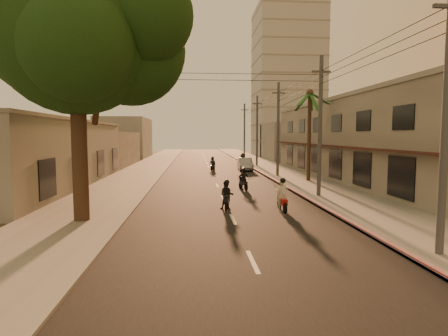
{
  "coord_description": "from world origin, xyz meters",
  "views": [
    {
      "loc": [
        -1.82,
        -15.41,
        4.0
      ],
      "look_at": [
        -0.15,
        5.45,
        2.17
      ],
      "focal_mm": 30.0,
      "sensor_mm": 36.0,
      "label": 1
    }
  ],
  "objects_px": {
    "parked_car": "(245,164)",
    "palm_tree": "(310,98)",
    "scooter_red": "(282,197)",
    "broadleaf_tree": "(86,35)",
    "scooter_mid_a": "(227,196)",
    "scooter_far_b": "(243,162)",
    "scooter_far_a": "(213,164)",
    "scooter_mid_b": "(243,180)"
  },
  "relations": [
    {
      "from": "parked_car",
      "to": "palm_tree",
      "type": "bearing_deg",
      "value": -66.61
    },
    {
      "from": "parked_car",
      "to": "scooter_red",
      "type": "bearing_deg",
      "value": -90.31
    },
    {
      "from": "scooter_red",
      "to": "parked_car",
      "type": "height_order",
      "value": "scooter_red"
    },
    {
      "from": "broadleaf_tree",
      "to": "palm_tree",
      "type": "relative_size",
      "value": 1.48
    },
    {
      "from": "scooter_red",
      "to": "palm_tree",
      "type": "bearing_deg",
      "value": 66.62
    },
    {
      "from": "scooter_red",
      "to": "scooter_mid_a",
      "type": "bearing_deg",
      "value": 164.9
    },
    {
      "from": "scooter_mid_a",
      "to": "parked_car",
      "type": "distance_m",
      "value": 22.55
    },
    {
      "from": "scooter_far_b",
      "to": "scooter_red",
      "type": "bearing_deg",
      "value": -77.82
    },
    {
      "from": "scooter_far_a",
      "to": "scooter_red",
      "type": "bearing_deg",
      "value": -65.38
    },
    {
      "from": "scooter_mid_b",
      "to": "scooter_far_a",
      "type": "height_order",
      "value": "scooter_mid_b"
    },
    {
      "from": "scooter_red",
      "to": "scooter_far_b",
      "type": "xyz_separation_m",
      "value": [
        1.06,
        24.43,
        0.1
      ]
    },
    {
      "from": "broadleaf_tree",
      "to": "parked_car",
      "type": "relative_size",
      "value": 2.73
    },
    {
      "from": "palm_tree",
      "to": "parked_car",
      "type": "xyz_separation_m",
      "value": [
        -4.04,
        10.65,
        -6.43
      ]
    },
    {
      "from": "broadleaf_tree",
      "to": "scooter_far_a",
      "type": "distance_m",
      "value": 26.84
    },
    {
      "from": "scooter_far_a",
      "to": "scooter_mid_b",
      "type": "bearing_deg",
      "value": -65.9
    },
    {
      "from": "broadleaf_tree",
      "to": "palm_tree",
      "type": "height_order",
      "value": "broadleaf_tree"
    },
    {
      "from": "scooter_far_b",
      "to": "parked_car",
      "type": "distance_m",
      "value": 1.5
    },
    {
      "from": "scooter_mid_a",
      "to": "scooter_far_a",
      "type": "bearing_deg",
      "value": 99.16
    },
    {
      "from": "scooter_far_a",
      "to": "parked_car",
      "type": "distance_m",
      "value": 3.71
    },
    {
      "from": "scooter_mid_a",
      "to": "scooter_far_b",
      "type": "xyz_separation_m",
      "value": [
        3.93,
        23.68,
        0.13
      ]
    },
    {
      "from": "palm_tree",
      "to": "scooter_mid_b",
      "type": "relative_size",
      "value": 4.96
    },
    {
      "from": "scooter_red",
      "to": "scooter_mid_a",
      "type": "relative_size",
      "value": 1.1
    },
    {
      "from": "scooter_mid_b",
      "to": "scooter_far_a",
      "type": "xyz_separation_m",
      "value": [
        -1.52,
        15.24,
        -0.01
      ]
    },
    {
      "from": "scooter_mid_b",
      "to": "palm_tree",
      "type": "bearing_deg",
      "value": 21.22
    },
    {
      "from": "broadleaf_tree",
      "to": "scooter_far_a",
      "type": "xyz_separation_m",
      "value": [
        6.87,
        24.76,
        -7.74
      ]
    },
    {
      "from": "scooter_red",
      "to": "scooter_far_b",
      "type": "bearing_deg",
      "value": 87.1
    },
    {
      "from": "scooter_mid_b",
      "to": "scooter_red",
      "type": "bearing_deg",
      "value": -96.43
    },
    {
      "from": "broadleaf_tree",
      "to": "scooter_mid_b",
      "type": "bearing_deg",
      "value": 48.61
    },
    {
      "from": "scooter_red",
      "to": "scooter_far_b",
      "type": "relative_size",
      "value": 0.95
    },
    {
      "from": "scooter_far_b",
      "to": "scooter_far_a",
      "type": "bearing_deg",
      "value": -146.49
    },
    {
      "from": "palm_tree",
      "to": "scooter_far_a",
      "type": "distance_m",
      "value": 14.83
    },
    {
      "from": "parked_car",
      "to": "scooter_mid_a",
      "type": "bearing_deg",
      "value": -97.7
    },
    {
      "from": "scooter_far_a",
      "to": "parked_car",
      "type": "relative_size",
      "value": 0.37
    },
    {
      "from": "scooter_mid_a",
      "to": "parked_car",
      "type": "bearing_deg",
      "value": 89.7
    },
    {
      "from": "scooter_red",
      "to": "parked_car",
      "type": "xyz_separation_m",
      "value": [
        1.17,
        22.94,
        -0.06
      ]
    },
    {
      "from": "scooter_mid_a",
      "to": "broadleaf_tree",
      "type": "bearing_deg",
      "value": -150.47
    },
    {
      "from": "palm_tree",
      "to": "scooter_mid_a",
      "type": "bearing_deg",
      "value": -124.99
    },
    {
      "from": "scooter_mid_b",
      "to": "scooter_mid_a",
      "type": "bearing_deg",
      "value": -118.12
    },
    {
      "from": "palm_tree",
      "to": "parked_car",
      "type": "relative_size",
      "value": 1.85
    },
    {
      "from": "broadleaf_tree",
      "to": "scooter_red",
      "type": "xyz_separation_m",
      "value": [
        9.4,
        1.56,
        -7.7
      ]
    },
    {
      "from": "scooter_mid_b",
      "to": "scooter_far_b",
      "type": "relative_size",
      "value": 0.86
    },
    {
      "from": "broadleaf_tree",
      "to": "palm_tree",
      "type": "bearing_deg",
      "value": 43.48
    }
  ]
}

